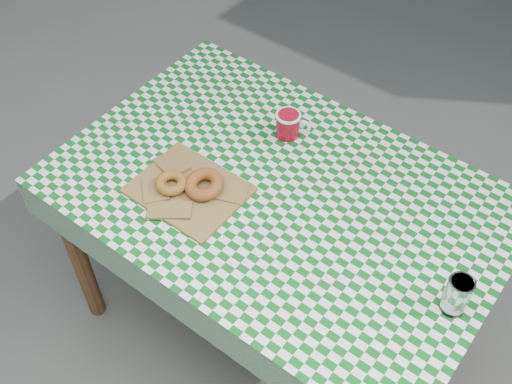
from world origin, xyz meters
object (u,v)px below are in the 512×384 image
table (276,267)px  paper_bag (189,189)px  drinking_glass (457,295)px  coffee_mug (288,124)px

table → paper_bag: 0.47m
paper_bag → drinking_glass: size_ratio=2.73×
table → paper_bag: (-0.21, -0.15, 0.39)m
table → drinking_glass: drinking_glass is taller
coffee_mug → drinking_glass: (0.68, -0.26, 0.02)m
coffee_mug → drinking_glass: size_ratio=1.29×
coffee_mug → drinking_glass: bearing=-45.6°
paper_bag → table: bearing=36.5°
table → coffee_mug: size_ratio=8.59×
table → drinking_glass: bearing=-4.9°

